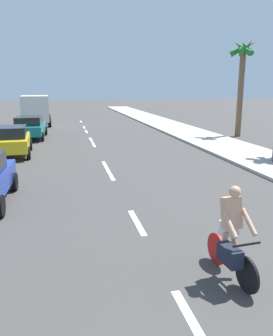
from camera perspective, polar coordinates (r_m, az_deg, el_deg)
The scene contains 16 objects.
ground_plane at distance 20.42m, azimuth -6.83°, elevation 3.25°, with size 160.00×160.00×0.00m, color #423F3D.
sidewalk_strip at distance 24.28m, azimuth 11.38°, elevation 4.86°, with size 3.60×80.00×0.14m, color #B2ADA3.
lane_stripe_1 at distance 5.84m, azimuth 9.56°, elevation -24.42°, with size 0.16×1.80×0.01m, color white.
lane_stripe_2 at distance 9.32m, azimuth 0.06°, elevation -9.06°, with size 0.16×1.80×0.01m, color white.
lane_stripe_3 at distance 14.21m, azimuth -4.38°, elevation -1.16°, with size 0.16×1.80×0.01m, color white.
lane_stripe_4 at distance 15.92m, azimuth -5.25°, elevation 0.42°, with size 0.16×1.80×0.01m, color white.
lane_stripe_5 at distance 21.84m, azimuth -7.19°, elevation 3.91°, with size 0.16×1.80×0.01m, color white.
lane_stripe_6 at distance 24.04m, azimuth -7.66°, elevation 4.76°, with size 0.16×1.80×0.01m, color white.
lane_stripe_7 at distance 28.40m, azimuth -8.39°, elevation 6.05°, with size 0.16×1.80×0.01m, color white.
lane_stripe_8 at distance 31.51m, azimuth -8.78°, elevation 6.76°, with size 0.16×1.80×0.01m, color white.
lane_stripe_9 at distance 37.00m, azimuth -9.32°, elevation 7.71°, with size 0.16×1.80×0.01m, color white.
cyclist at distance 6.71m, azimuth 15.57°, elevation -11.21°, with size 0.66×1.71×1.82m.
parked_car_yellow at distance 19.26m, azimuth -20.09°, elevation 4.44°, with size 2.01×4.03×1.57m.
parked_car_teal at distance 25.39m, azimuth -17.47°, elevation 6.63°, with size 2.21×4.64×1.57m.
delivery_truck at distance 34.07m, azimuth -16.57°, elevation 9.39°, with size 2.91×6.35×2.80m.
palm_tree_far at distance 26.33m, azimuth 17.33°, elevation 15.95°, with size 1.85×1.76×6.94m.
Camera 1 is at (-1.82, -0.02, 3.57)m, focal length 36.35 mm.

